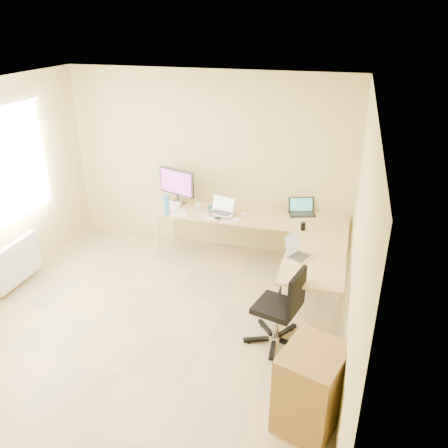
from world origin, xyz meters
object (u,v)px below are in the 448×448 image
(laptop_center, at_px, (221,206))
(desk_main, at_px, (250,238))
(keyboard, at_px, (222,218))
(mug, at_px, (198,206))
(water_bottle, at_px, (166,204))
(monitor, at_px, (177,186))
(office_chair, at_px, (277,303))
(laptop_return, at_px, (300,249))
(laptop_black, at_px, (302,207))
(desk_return, at_px, (312,285))
(cabinet, at_px, (311,390))
(desk_fan, at_px, (179,191))

(laptop_center, bearing_deg, desk_main, 40.33)
(keyboard, height_order, mug, mug)
(water_bottle, bearing_deg, monitor, 90.00)
(mug, bearing_deg, office_chair, -49.51)
(mug, distance_m, laptop_return, 1.88)
(monitor, bearing_deg, laptop_center, -3.06)
(desk_main, xyz_separation_m, laptop_black, (0.68, 0.20, 0.48))
(desk_return, bearing_deg, laptop_return, -168.45)
(desk_main, height_order, water_bottle, water_bottle)
(laptop_return, bearing_deg, mug, 80.32)
(keyboard, xyz_separation_m, laptop_return, (1.15, -0.80, 0.10))
(mug, distance_m, water_bottle, 0.48)
(desk_return, relative_size, water_bottle, 4.44)
(cabinet, bearing_deg, laptop_return, 118.78)
(laptop_black, distance_m, office_chair, 1.90)
(desk_fan, bearing_deg, laptop_center, -11.34)
(keyboard, bearing_deg, desk_return, -24.23)
(keyboard, xyz_separation_m, mug, (-0.42, 0.24, 0.03))
(laptop_return, bearing_deg, laptop_black, 29.22)
(water_bottle, xyz_separation_m, laptop_return, (1.92, -0.74, -0.04))
(mug, xyz_separation_m, desk_fan, (-0.36, 0.20, 0.12))
(desk_main, distance_m, desk_return, 1.40)
(desk_main, bearing_deg, laptop_return, -52.45)
(desk_return, xyz_separation_m, water_bottle, (-2.10, 0.70, 0.51))
(laptop_return, bearing_deg, desk_fan, 81.09)
(desk_fan, bearing_deg, laptop_black, 16.28)
(desk_return, xyz_separation_m, keyboard, (-1.33, 0.76, 0.38))
(desk_return, distance_m, desk_fan, 2.48)
(laptop_center, distance_m, laptop_black, 1.13)
(water_bottle, xyz_separation_m, desk_fan, (0.00, 0.50, 0.01))
(desk_main, bearing_deg, cabinet, -67.05)
(laptop_return, bearing_deg, office_chair, -168.70)
(laptop_center, height_order, mug, laptop_center)
(desk_main, distance_m, keyboard, 0.57)
(desk_fan, bearing_deg, laptop_return, -16.46)
(desk_main, bearing_deg, office_chair, -68.53)
(monitor, distance_m, office_chair, 2.57)
(mug, relative_size, desk_fan, 0.28)
(desk_main, xyz_separation_m, desk_return, (0.98, -1.00, 0.00))
(keyboard, distance_m, water_bottle, 0.79)
(mug, bearing_deg, laptop_black, 7.87)
(desk_return, xyz_separation_m, desk_fan, (-2.10, 1.20, 0.52))
(mug, height_order, desk_fan, desk_fan)
(desk_return, distance_m, monitor, 2.46)
(desk_return, relative_size, cabinet, 1.60)
(water_bottle, distance_m, cabinet, 3.30)
(desk_fan, xyz_separation_m, laptop_return, (1.92, -1.24, -0.05))
(desk_fan, distance_m, office_chair, 2.61)
(laptop_return, bearing_deg, water_bottle, 92.81)
(desk_main, xyz_separation_m, keyboard, (-0.35, -0.24, 0.38))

